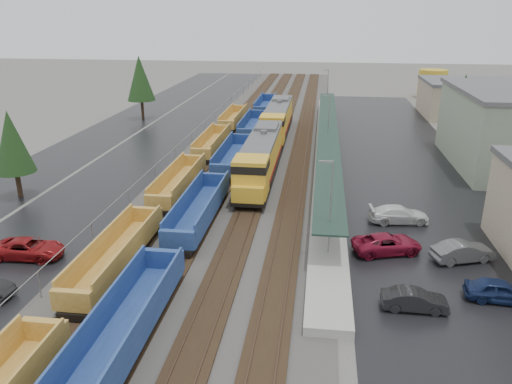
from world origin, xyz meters
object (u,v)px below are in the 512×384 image
Objects in this scene: well_string_yellow at (153,212)px; parked_car_east_e at (463,252)px; parked_car_east_a at (415,300)px; locomotive_trail at (277,120)px; parked_car_west_c at (29,249)px; parked_car_east_b at (387,244)px; well_string_blue at (219,179)px; parked_car_east_c at (399,215)px; storage_tank at (432,84)px; locomotive_lead at (261,158)px; parked_car_east_d at (500,291)px.

parked_car_east_e is (25.71, -3.70, -0.38)m from well_string_yellow.
parked_car_east_e is (4.75, 7.33, 0.09)m from parked_car_east_a.
parked_car_west_c is (-15.56, -42.05, -1.87)m from locomotive_trail.
parked_car_east_b is (12.12, -37.58, -1.87)m from locomotive_trail.
parked_car_east_c is (17.88, -6.52, -0.45)m from well_string_blue.
locomotive_trail is at bearing -126.63° from storage_tank.
parked_car_east_a is 14.36m from parked_car_east_c.
parked_car_east_d is (18.70, -22.82, -1.87)m from locomotive_lead.
locomotive_trail is at bearing 27.89° from parked_car_east_d.
parked_car_east_c is at bearing -32.24° from parked_car_east_b.
storage_tank is 88.34m from parked_car_east_a.
locomotive_lead is at bearing 44.12° from parked_car_east_d.
locomotive_lead reaches higher than parked_car_east_b.
locomotive_lead is 27.89m from parked_car_east_a.
parked_car_west_c is at bearing -123.76° from well_string_blue.
locomotive_lead is 0.21× the size of well_string_blue.
parked_car_east_d is at bearing -40.01° from well_string_blue.
storage_tank is 1.12× the size of parked_car_east_b.
locomotive_trail is 4.11× the size of parked_car_east_c.
locomotive_lead is 0.22× the size of well_string_yellow.
well_string_yellow is at bearing 75.72° from parked_car_east_d.
parked_car_east_e is at bearing -32.90° from parked_car_east_a.
storage_tank is at bearing 63.83° from locomotive_lead.
storage_tank is at bearing -3.11° from parked_car_east_d.
parked_car_east_d reaches higher than parked_car_east_a.
parked_car_east_b is 6.54m from parked_car_east_c.
well_string_yellow reaches higher than parked_car_east_e.
parked_car_east_e is at bearing -113.91° from parked_car_east_b.
parked_car_east_c is 1.12× the size of parked_car_east_e.
locomotive_trail is 47.46m from parked_car_east_a.
well_string_blue is at bearing 54.77° from parked_car_east_d.
locomotive_trail is 35.54m from well_string_yellow.
well_string_blue is (-4.00, -3.76, -1.40)m from locomotive_lead.
parked_car_east_c is (1.75, 6.30, 0.02)m from parked_car_east_b.
parked_car_west_c is 1.22× the size of parked_car_east_d.
storage_tank is 80.67m from parked_car_east_b.
storage_tank is at bearing 53.37° from locomotive_trail.
parked_car_west_c is at bearing -118.99° from storage_tank.
parked_car_east_a is 0.95× the size of parked_car_east_d.
parked_car_east_a is at bearing -99.40° from parked_car_west_c.
storage_tank reaches higher than parked_car_east_b.
well_string_yellow is at bearing -112.14° from well_string_blue.
parked_car_west_c is 1.29× the size of parked_car_east_a.
well_string_blue is at bearing 34.82° from parked_car_east_b.
well_string_blue reaches higher than parked_car_east_b.
parked_car_east_b is 1.02× the size of parked_car_east_c.
parked_car_east_d is at bearing -66.89° from locomotive_trail.
parked_car_east_c is (21.88, 3.31, -0.39)m from well_string_yellow.
parked_car_east_c is at bearing 25.83° from parked_car_east_d.
storage_tank is (34.44, 65.71, 1.84)m from well_string_blue.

